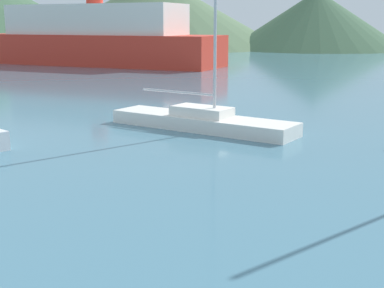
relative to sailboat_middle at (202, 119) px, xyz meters
name	(u,v)px	position (x,y,z in m)	size (l,w,h in m)	color
sailboat_middle	(202,119)	(0.00, 0.00, 0.00)	(8.10, 4.95, 10.90)	white
ferry_distant	(96,38)	(-16.03, 32.68, 2.27)	(27.61, 13.32, 7.71)	red
hill_central	(156,11)	(-19.72, 75.31, 5.90)	(46.27, 46.27, 12.65)	#4C6647
hill_east	(316,20)	(8.40, 71.55, 4.33)	(29.33, 29.33, 9.51)	#38563D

